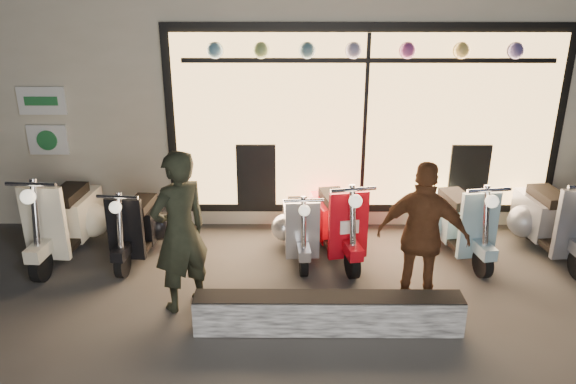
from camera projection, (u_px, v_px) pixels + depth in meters
name	position (u px, v px, depth m)	size (l,w,h in m)	color
ground	(309.00, 296.00, 6.43)	(40.00, 40.00, 0.00)	#383533
shop_building	(303.00, 53.00, 10.33)	(10.20, 6.23, 4.20)	beige
graffiti_barrier	(328.00, 313.00, 5.75)	(2.74, 0.28, 0.40)	black
scooter_silver	(299.00, 224.00, 7.38)	(0.47, 1.31, 0.93)	black
scooter_red	(335.00, 219.00, 7.41)	(0.68, 1.53, 1.08)	black
scooter_black	(141.00, 223.00, 7.38)	(0.52, 1.39, 0.99)	black
scooter_cream	(69.00, 216.00, 7.39)	(0.58, 1.64, 1.17)	black
scooter_blue	(457.00, 219.00, 7.42)	(0.64, 1.51, 1.07)	black
scooter_grey	(548.00, 217.00, 7.41)	(0.61, 1.59, 1.13)	black
man	(180.00, 232.00, 5.93)	(0.66, 0.43, 1.80)	black
woman	(423.00, 236.00, 5.99)	(0.98, 0.41, 1.66)	brown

